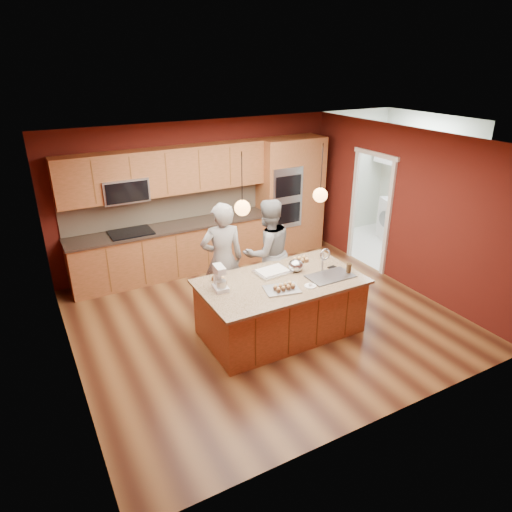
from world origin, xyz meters
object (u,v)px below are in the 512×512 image
person_right (268,252)px  stand_mixer (220,280)px  person_left (222,260)px  mixing_bowl (296,265)px  island (281,306)px

person_right → stand_mixer: 1.38m
person_left → mixing_bowl: person_left is taller
person_right → mixing_bowl: bearing=92.7°
island → stand_mixer: 1.06m
stand_mixer → person_left: bearing=68.5°
person_left → mixing_bowl: 1.12m
island → person_left: person_left is taller
island → mixing_bowl: (0.33, 0.16, 0.50)m
person_right → island: bearing=71.2°
person_left → person_right: bearing=-170.1°
island → person_right: 1.04m
person_right → person_left: bearing=-1.3°
person_left → mixing_bowl: (0.84, -0.74, 0.03)m
person_left → mixing_bowl: bearing=148.7°
person_right → mixing_bowl: 0.74m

